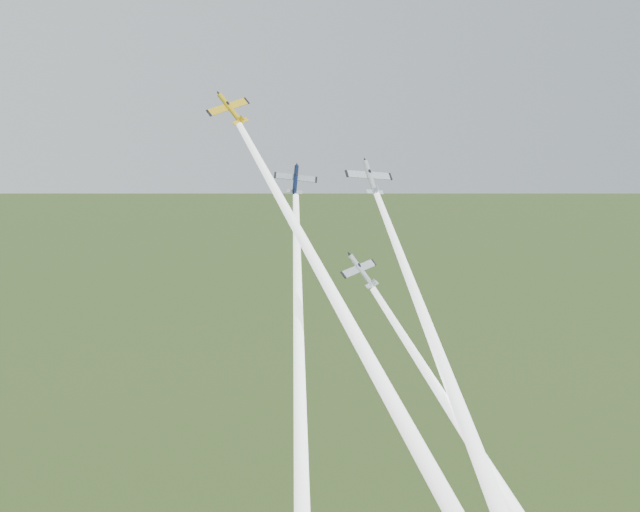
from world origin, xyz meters
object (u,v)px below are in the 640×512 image
at_px(plane_silver_right, 370,177).
at_px(plane_yellow, 230,109).
at_px(plane_silver_low, 361,271).
at_px(plane_navy, 296,179).

bearing_deg(plane_silver_right, plane_yellow, 168.72).
height_order(plane_silver_right, plane_silver_low, plane_silver_right).
bearing_deg(plane_yellow, plane_navy, -22.75).
relative_size(plane_yellow, plane_silver_right, 0.91).
height_order(plane_yellow, plane_silver_low, plane_yellow).
distance_m(plane_yellow, plane_silver_right, 24.92).
height_order(plane_yellow, plane_silver_right, plane_yellow).
relative_size(plane_yellow, plane_navy, 1.10).
relative_size(plane_yellow, plane_silver_low, 1.04).
distance_m(plane_yellow, plane_silver_low, 31.96).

